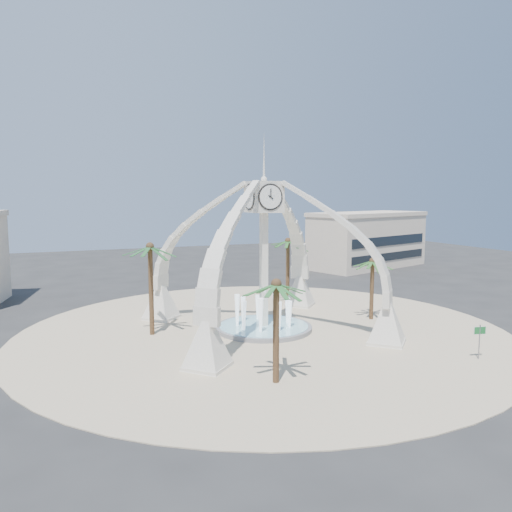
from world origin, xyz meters
name	(u,v)px	position (x,y,z in m)	size (l,w,h in m)	color
ground	(264,330)	(0.00, 0.00, 0.00)	(140.00, 140.00, 0.00)	#282828
plaza	(264,330)	(0.00, 0.00, 0.03)	(40.00, 40.00, 0.06)	tan
clock_tower	(264,253)	(0.00, 0.00, 6.49)	(17.94, 17.94, 16.30)	silver
fountain	(264,327)	(0.00, 0.00, 0.29)	(8.00, 8.00, 3.62)	gray
building_ne	(368,240)	(30.00, 28.00, 4.31)	(21.87, 14.17, 8.60)	beige
palm_east	(373,262)	(10.42, -0.42, 5.28)	(4.88, 4.88, 6.06)	brown
palm_west	(150,248)	(-8.86, 2.14, 7.04)	(4.71, 4.71, 7.94)	brown
palm_north	(288,242)	(6.42, 8.56, 6.44)	(4.26, 4.26, 7.31)	brown
palm_south	(276,286)	(-4.03, -11.08, 5.93)	(5.25, 5.25, 6.77)	brown
street_sign	(480,335)	(10.57, -12.53, 1.75)	(0.88, 0.22, 2.45)	slate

